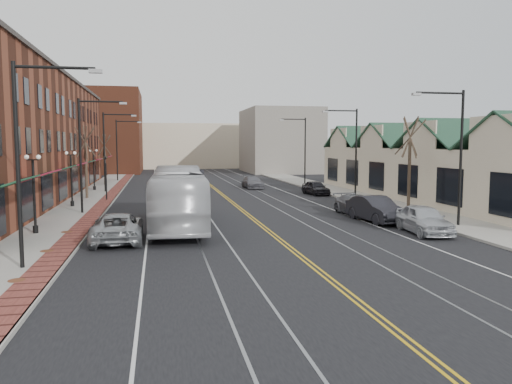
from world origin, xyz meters
name	(u,v)px	position (x,y,z in m)	size (l,w,h in m)	color
ground	(302,258)	(0.00, 0.00, 0.00)	(160.00, 160.00, 0.00)	black
sidewalk_left	(83,207)	(-12.00, 20.00, 0.07)	(4.00, 120.00, 0.15)	gray
sidewalk_right	(369,200)	(12.00, 20.00, 0.07)	(4.00, 120.00, 0.15)	gray
building_left	(10,138)	(-19.00, 27.00, 5.50)	(10.00, 50.00, 11.00)	brown
building_right	(433,174)	(18.00, 20.00, 2.30)	(8.00, 36.00, 4.60)	beige
backdrop_left	(100,132)	(-16.00, 70.00, 7.00)	(14.00, 18.00, 14.00)	brown
backdrop_mid	(188,146)	(0.00, 85.00, 4.50)	(22.00, 14.00, 9.00)	beige
backdrop_right	(280,141)	(15.00, 65.00, 5.50)	(12.00, 16.00, 11.00)	slate
streetlight_l_0	(29,144)	(-11.05, 0.00, 5.03)	(3.33, 0.25, 8.00)	black
streetlight_l_1	(87,144)	(-11.05, 16.00, 5.03)	(3.33, 0.25, 8.00)	black
streetlight_l_2	(109,144)	(-11.05, 32.00, 5.03)	(3.33, 0.25, 8.00)	black
streetlight_l_3	(120,144)	(-11.05, 48.00, 5.03)	(3.33, 0.25, 8.00)	black
streetlight_r_0	(454,144)	(11.05, 6.00, 5.03)	(3.33, 0.25, 8.00)	black
streetlight_r_1	(352,144)	(11.05, 22.00, 5.03)	(3.33, 0.25, 8.00)	black
streetlight_r_2	(302,144)	(11.05, 38.00, 5.03)	(3.33, 0.25, 8.00)	black
lamppost_l_1	(34,196)	(-12.80, 8.00, 2.20)	(0.84, 0.28, 4.27)	black
lamppost_l_2	(72,180)	(-12.80, 20.00, 2.20)	(0.84, 0.28, 4.27)	black
lamppost_l_3	(94,170)	(-12.80, 34.00, 2.20)	(0.84, 0.28, 4.27)	black
tree_left_near	(86,160)	(-12.50, 26.00, 3.51)	(1.78, 1.37, 6.48)	#382B21
tree_left_far	(105,158)	(-12.50, 42.00, 3.28)	(1.66, 1.28, 6.02)	#382B21
tree_right_mid	(410,160)	(12.50, 14.00, 3.75)	(1.90, 1.46, 6.93)	#382B21
manhole_near	(17,280)	(-11.20, -2.00, 0.16)	(0.60, 0.60, 0.02)	#592D19
manhole_mid	(47,251)	(-11.20, 3.00, 0.16)	(0.60, 0.60, 0.02)	#592D19
manhole_far	(67,232)	(-11.20, 8.00, 0.16)	(0.60, 0.60, 0.02)	#592D19
traffic_signal	(106,175)	(-10.60, 24.00, 2.35)	(0.18, 0.15, 3.80)	black
transit_bus	(178,197)	(-5.00, 9.46, 1.80)	(3.03, 12.93, 3.60)	silver
parked_suv	(118,227)	(-8.25, 5.42, 0.75)	(2.49, 5.40, 1.50)	#9B9FA2
parked_car_a	(424,219)	(8.35, 4.51, 0.81)	(1.91, 4.74, 1.62)	silver
parked_car_b	(375,209)	(7.50, 8.94, 0.83)	(1.75, 5.03, 1.66)	black
parked_car_c	(357,205)	(7.50, 12.04, 0.71)	(1.98, 4.87, 1.41)	slate
parked_car_d	(316,188)	(9.00, 25.95, 0.70)	(1.64, 4.09, 1.39)	black
distant_car_left	(198,176)	(-1.09, 44.91, 0.80)	(1.70, 4.86, 1.60)	black
distant_car_right	(253,182)	(4.25, 34.24, 0.68)	(1.90, 4.67, 1.36)	#5D5D64
distant_car_far	(165,171)	(-5.13, 57.58, 0.75)	(1.77, 4.40, 1.50)	#B8B9C0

